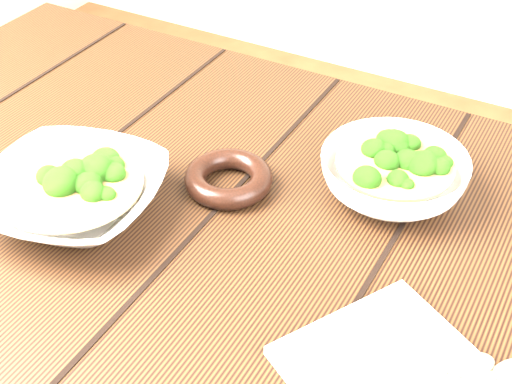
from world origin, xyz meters
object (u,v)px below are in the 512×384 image
Objects in this scene: soup_bowl_back at (393,174)px; table at (214,312)px; soup_bowl_front at (72,194)px; trivet at (229,178)px.

table is at bearing -130.39° from soup_bowl_back.
table is at bearing 12.79° from soup_bowl_front.
table is 0.27m from soup_bowl_back.
soup_bowl_back reaches higher than trivet.
trivet is at bearing -154.98° from soup_bowl_back.
soup_bowl_back is at bearing 34.20° from soup_bowl_front.
table is 6.51× the size of soup_bowl_back.
soup_bowl_front is 0.37m from soup_bowl_back.
soup_bowl_back is (0.31, 0.21, 0.00)m from soup_bowl_front.
soup_bowl_front reaches higher than table.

